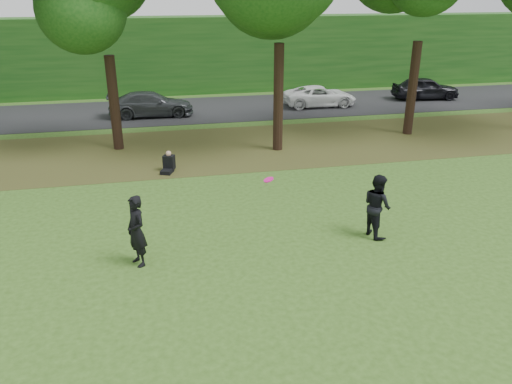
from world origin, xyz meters
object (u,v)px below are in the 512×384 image
player_left (136,231)px  frisbee (269,180)px  player_right (377,205)px  seated_person (168,164)px

player_left → frisbee: (3.51, 0.18, 1.07)m
player_right → seated_person: player_right is taller
frisbee → seated_person: bearing=109.1°
player_left → player_right: (6.75, 0.26, -0.02)m
frisbee → seated_person: 7.50m
player_left → seated_person: (1.12, 7.07, -0.65)m
player_left → frisbee: frisbee is taller
frisbee → seated_person: frisbee is taller
seated_person → player_right: bearing=-28.3°
player_right → frisbee: bearing=81.6°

